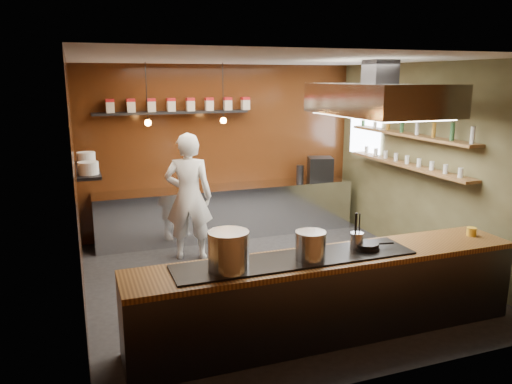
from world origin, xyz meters
name	(u,v)px	position (x,y,z in m)	size (l,w,h in m)	color
floor	(273,280)	(0.00, 0.00, 0.00)	(5.00, 5.00, 0.00)	black
back_wall	(222,150)	(0.00, 2.50, 1.50)	(5.00, 5.00, 0.00)	#361A09
left_wall	(76,189)	(-2.50, 0.00, 1.50)	(5.00, 5.00, 0.00)	#361A09
right_wall	(428,164)	(2.50, 0.00, 1.50)	(5.00, 5.00, 0.00)	#423F25
ceiling	(275,59)	(0.00, 0.00, 3.00)	(5.00, 5.00, 0.00)	silver
window_pane	(365,127)	(2.45, 1.70, 1.90)	(1.00, 1.00, 0.00)	white
prep_counter	(228,211)	(0.00, 2.17, 0.45)	(4.60, 0.65, 0.90)	silver
pass_counter	(328,295)	(0.00, -1.60, 0.47)	(4.40, 0.72, 0.94)	#38383D
tin_shelf	(172,113)	(-0.90, 2.36, 2.20)	(2.60, 0.26, 0.04)	black
plate_shelf	(88,170)	(-2.34, 1.00, 1.55)	(0.30, 1.40, 0.04)	black
bottle_shelf_upper	(409,135)	(2.34, 0.30, 1.92)	(0.26, 2.80, 0.04)	brown
bottle_shelf_lower	(407,165)	(2.34, 0.30, 1.45)	(0.26, 2.80, 0.04)	brown
extractor_hood	(379,99)	(1.30, -0.40, 2.51)	(1.20, 2.00, 0.72)	#38383D
pendant_left	(148,119)	(-1.40, 1.70, 2.15)	(0.10, 0.10, 0.95)	black
pendant_right	(223,117)	(-0.20, 1.70, 2.15)	(0.10, 0.10, 0.95)	black
storage_tins	(181,105)	(-0.75, 2.36, 2.33)	(2.43, 0.13, 0.22)	#BEB39E
plate_stacks	(87,163)	(-2.34, 1.00, 1.65)	(0.26, 1.16, 0.16)	white
bottles	(409,126)	(2.34, 0.30, 2.06)	(0.06, 2.66, 0.24)	silver
wine_glasses	(407,160)	(2.34, 0.30, 1.53)	(0.07, 2.37, 0.13)	silver
stockpot_large	(229,251)	(-1.15, -1.67, 1.14)	(0.41, 0.41, 0.39)	#B8BBC0
stockpot_small	(310,246)	(-0.27, -1.67, 1.09)	(0.32, 0.32, 0.30)	silver
utensil_crock	(357,241)	(0.35, -1.56, 1.03)	(0.14, 0.14, 0.18)	silver
frying_pan	(367,246)	(0.45, -1.60, 0.97)	(0.45, 0.29, 0.07)	black
butter_jar	(471,232)	(1.92, -1.57, 0.97)	(0.11, 0.11, 0.10)	yellow
espresso_machine	(320,169)	(1.77, 2.09, 1.12)	(0.44, 0.41, 0.44)	black
chef	(189,197)	(-0.90, 1.27, 0.99)	(0.72, 0.47, 1.98)	silver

